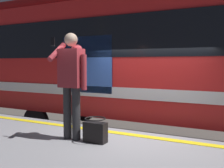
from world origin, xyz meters
name	(u,v)px	position (x,y,z in m)	size (l,w,h in m)	color
safety_line	(131,135)	(0.00, 0.30, 0.93)	(12.03, 0.16, 0.01)	yellow
track_rail_near	(160,154)	(0.00, -1.38, 0.08)	(15.96, 0.08, 0.16)	slate
track_rail_far	(176,139)	(0.00, -2.81, 0.08)	(15.96, 0.08, 0.16)	slate
train_carriage	(198,54)	(-0.68, -2.09, 2.41)	(12.58, 2.99, 3.75)	red
passenger	(72,77)	(0.78, 1.00, 1.98)	(0.57, 0.55, 1.78)	#262628
handbag	(95,131)	(0.34, 0.99, 1.11)	(0.38, 0.34, 0.40)	black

